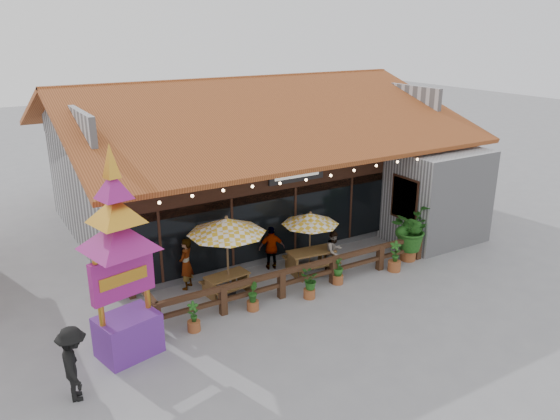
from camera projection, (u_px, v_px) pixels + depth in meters
ground at (336, 274)px, 18.69m from camera, size 100.00×100.00×0.00m
restaurant_building at (250, 169)px, 23.46m from camera, size 15.50×14.73×6.09m
patio_railing at (284, 275)px, 17.17m from camera, size 10.00×2.60×0.92m
umbrella_left at (227, 226)px, 16.59m from camera, size 3.16×3.16×2.61m
umbrella_right at (310, 219)px, 18.52m from camera, size 2.41×2.41×2.11m
picnic_table_left at (227, 281)px, 17.15m from camera, size 1.50×1.34×0.66m
picnic_table_right at (311, 257)px, 18.71m from camera, size 1.76×1.56×0.77m
thai_sign_tower at (119, 241)px, 13.15m from camera, size 2.65×2.65×5.96m
tropical_plant at (410, 229)px, 19.43m from camera, size 1.98×1.96×2.07m
diner_a at (186, 264)px, 17.41m from camera, size 0.73×0.73×1.71m
diner_b at (334, 251)px, 18.70m from camera, size 0.79×0.67×1.45m
diner_c at (272, 248)px, 18.85m from camera, size 0.98×0.67×1.55m
pedestrian at (74, 364)px, 12.18m from camera, size 0.79×1.23×1.81m
planter_a at (194, 319)px, 15.09m from camera, size 0.36×0.36×0.89m
planter_b at (253, 298)px, 16.20m from camera, size 0.39×0.42×0.89m
planter_c at (310, 283)px, 16.88m from camera, size 0.72×0.70×0.91m
planter_d at (338, 271)px, 17.85m from camera, size 0.47×0.47×0.91m
planter_e at (395, 258)px, 18.78m from camera, size 0.46×0.46×1.09m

